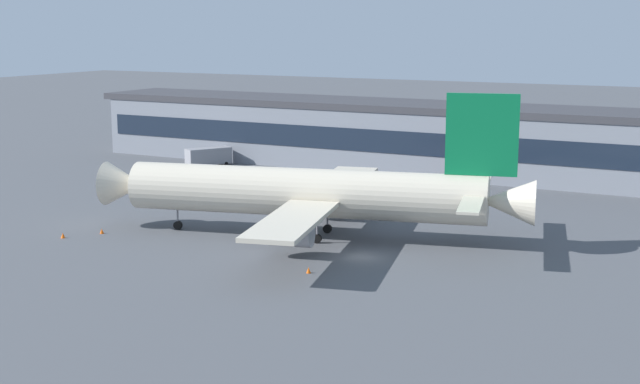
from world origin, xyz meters
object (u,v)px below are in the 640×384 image
object	(u,v)px
airliner	(312,193)
traffic_cone_2	(102,231)
belt_loader	(376,184)
follow_me_car	(454,180)
crew_van	(435,186)
traffic_cone_0	(63,235)
traffic_cone_1	(309,270)
fuel_truck	(209,156)

from	to	relation	value
airliner	traffic_cone_2	size ratio (longest dim) A/B	83.57
belt_loader	follow_me_car	distance (m)	13.35
airliner	crew_van	bearing A→B (deg)	83.34
belt_loader	traffic_cone_0	world-z (taller)	belt_loader
crew_van	traffic_cone_1	world-z (taller)	crew_van
fuel_truck	traffic_cone_2	distance (m)	54.65
fuel_truck	traffic_cone_2	xyz separation A→B (m)	(19.06, -51.20, -1.56)
follow_me_car	traffic_cone_2	distance (m)	58.93
follow_me_car	traffic_cone_1	world-z (taller)	follow_me_car
traffic_cone_2	belt_loader	bearing A→B (deg)	65.87
belt_loader	traffic_cone_2	world-z (taller)	belt_loader
belt_loader	crew_van	size ratio (longest dim) A/B	1.13
crew_van	fuel_truck	size ratio (longest dim) A/B	0.64
fuel_truck	belt_loader	bearing A→B (deg)	-13.29
belt_loader	traffic_cone_1	xyz separation A→B (m)	(12.73, -45.91, -0.84)
follow_me_car	fuel_truck	world-z (taller)	fuel_truck
fuel_truck	traffic_cone_2	world-z (taller)	fuel_truck
belt_loader	traffic_cone_2	distance (m)	46.28
belt_loader	traffic_cone_2	xyz separation A→B (m)	(-18.92, -42.23, -0.83)
airliner	crew_van	distance (m)	33.41
follow_me_car	fuel_truck	bearing A→B (deg)	-179.49
fuel_truck	traffic_cone_1	distance (m)	74.74
follow_me_car	fuel_truck	xyz separation A→B (m)	(-47.46, -0.42, 0.79)
crew_van	belt_loader	bearing A→B (deg)	-172.24
crew_van	follow_me_car	world-z (taller)	crew_van
airliner	fuel_truck	xyz separation A→B (m)	(-43.44, 40.63, -3.71)
crew_van	traffic_cone_0	world-z (taller)	crew_van
belt_loader	traffic_cone_1	size ratio (longest dim) A/B	9.78
belt_loader	crew_van	xyz separation A→B (m)	(9.31, 1.27, 0.31)
airliner	traffic_cone_0	world-z (taller)	airliner
follow_me_car	fuel_truck	size ratio (longest dim) A/B	0.52
fuel_truck	traffic_cone_0	size ratio (longest dim) A/B	12.90
belt_loader	airliner	bearing A→B (deg)	-80.20
traffic_cone_0	traffic_cone_2	bearing A→B (deg)	57.09
crew_van	traffic_cone_0	size ratio (longest dim) A/B	8.20
fuel_truck	traffic_cone_2	bearing A→B (deg)	-69.59
traffic_cone_0	traffic_cone_1	bearing A→B (deg)	0.65
belt_loader	crew_van	world-z (taller)	crew_van
airliner	traffic_cone_2	distance (m)	27.10
follow_me_car	traffic_cone_0	world-z (taller)	follow_me_car
belt_loader	traffic_cone_1	bearing A→B (deg)	-74.50
fuel_truck	airliner	bearing A→B (deg)	-43.08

